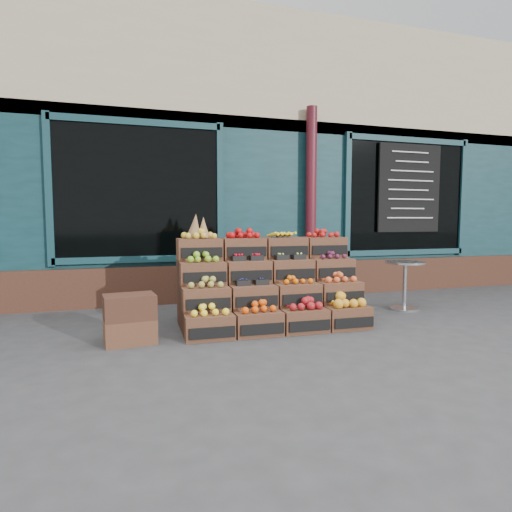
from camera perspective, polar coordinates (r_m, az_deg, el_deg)
name	(u,v)px	position (r m, az deg, el deg)	size (l,w,h in m)	color
ground	(290,332)	(5.15, 4.53, -10.04)	(60.00, 60.00, 0.00)	#373739
shop_facade	(206,172)	(9.96, -6.65, 11.02)	(12.00, 6.24, 4.80)	#103238
crate_display	(269,290)	(5.44, 1.69, -4.58)	(2.28, 1.16, 1.40)	#543221
spare_crates	(130,319)	(4.82, -16.47, -8.06)	(0.56, 0.42, 0.53)	#543221
bistro_table	(405,280)	(6.65, 19.22, -3.00)	(0.57, 0.57, 0.71)	#B9BCC0
shopkeeper	(137,246)	(7.34, -15.63, 1.35)	(0.65, 0.43, 1.79)	#134518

